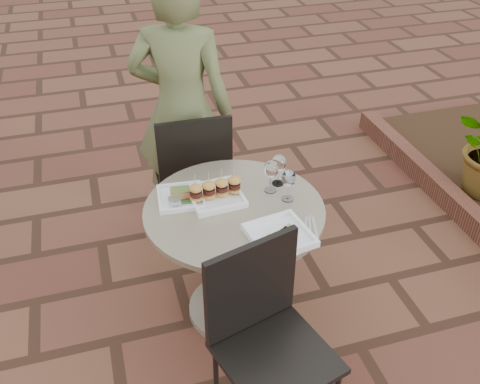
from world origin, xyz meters
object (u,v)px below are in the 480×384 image
object	(u,v)px
chair_far	(193,168)
plate_tuna	(280,235)
diner	(182,110)
plate_sliders	(215,192)
plate_salmon	(181,197)
chair_near	(264,327)
cafe_table	(234,246)

from	to	relation	value
chair_far	plate_tuna	bearing A→B (deg)	103.22
diner	plate_sliders	world-z (taller)	diner
chair_far	diner	size ratio (longest dim) A/B	0.54
chair_far	diner	bearing A→B (deg)	-84.04
diner	plate_salmon	xyz separation A→B (m)	(-0.16, -0.73, -0.11)
chair_far	chair_near	size ratio (longest dim) A/B	1.00
chair_far	plate_salmon	world-z (taller)	chair_far
plate_sliders	plate_tuna	bearing A→B (deg)	-61.87
plate_salmon	plate_tuna	bearing A→B (deg)	-48.63
plate_sliders	diner	bearing A→B (deg)	90.58
plate_sliders	plate_tuna	world-z (taller)	plate_sliders
chair_near	plate_sliders	xyz separation A→B (m)	(-0.02, 0.71, 0.22)
chair_near	cafe_table	bearing A→B (deg)	70.39
diner	plate_sliders	bearing A→B (deg)	112.89
chair_far	plate_salmon	xyz separation A→B (m)	(-0.18, -0.55, 0.20)
chair_near	plate_tuna	xyz separation A→B (m)	(0.18, 0.33, 0.20)
cafe_table	plate_salmon	size ratio (longest dim) A/B	3.60
chair_near	diner	world-z (taller)	diner
chair_near	plate_sliders	bearing A→B (deg)	76.48
plate_salmon	chair_far	bearing A→B (deg)	72.28
diner	plate_tuna	size ratio (longest dim) A/B	5.61
chair_far	plate_sliders	distance (m)	0.63
diner	plate_tuna	xyz separation A→B (m)	(0.21, -1.16, -0.11)
plate_salmon	plate_tuna	world-z (taller)	plate_salmon
cafe_table	chair_far	bearing A→B (deg)	95.13
chair_far	diner	world-z (taller)	diner
cafe_table	plate_salmon	bearing A→B (deg)	148.78
plate_tuna	chair_far	bearing A→B (deg)	101.50
diner	plate_tuna	world-z (taller)	diner
plate_salmon	plate_sliders	bearing A→B (deg)	-14.07
diner	plate_sliders	xyz separation A→B (m)	(0.01, -0.78, -0.09)
diner	plate_tuna	bearing A→B (deg)	122.67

